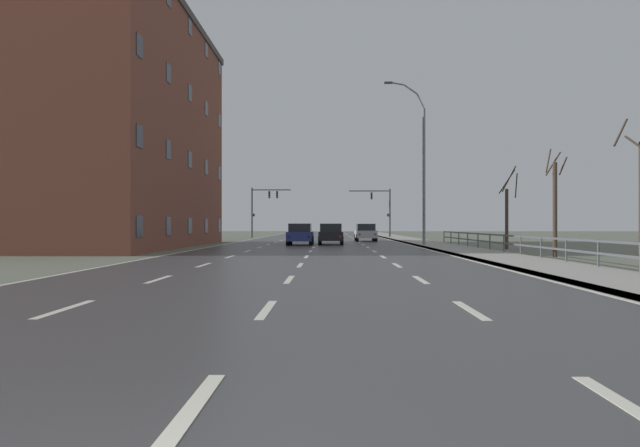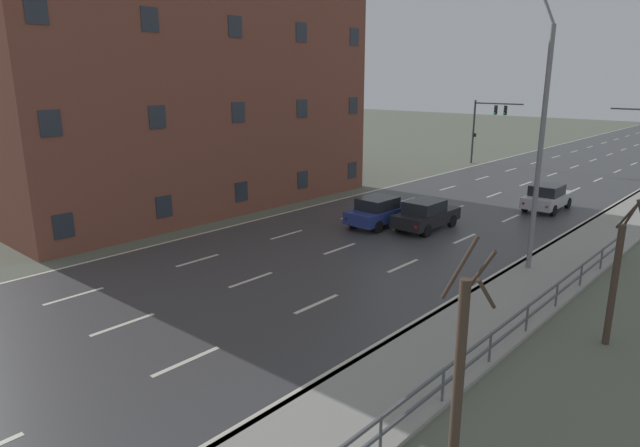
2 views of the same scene
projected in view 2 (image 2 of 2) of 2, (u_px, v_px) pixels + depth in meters
The scene contains 10 objects.
ground_plane at pixel (476, 202), 34.98m from camera, with size 160.00×160.00×0.12m.
road_asphalt_strip at pixel (546, 177), 43.55m from camera, with size 14.00×120.00×0.03m.
street_lamp_midground at pixel (537, 134), 21.14m from camera, with size 2.86×0.24×11.49m.
traffic_signal_left at pixel (485, 121), 48.89m from camera, with size 4.52×0.36×5.72m.
car_near_right at pixel (379, 211), 29.00m from camera, with size 1.87×4.12×1.57m.
car_far_right at pixel (547, 197), 32.44m from camera, with size 1.89×4.13×1.57m.
car_mid_centre at pixel (426, 214), 28.31m from camera, with size 1.85×4.10×1.57m.
brick_building at pixel (176, 74), 33.07m from camera, with size 11.68×22.99×15.83m.
bare_tree_mid at pixel (459, 382), 9.81m from camera, with size 0.88×0.84×5.05m.
bare_tree_far at pixel (617, 275), 15.71m from camera, with size 1.01×1.35×5.11m.
Camera 2 is at (15.45, 15.95, 7.69)m, focal length 30.59 mm.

